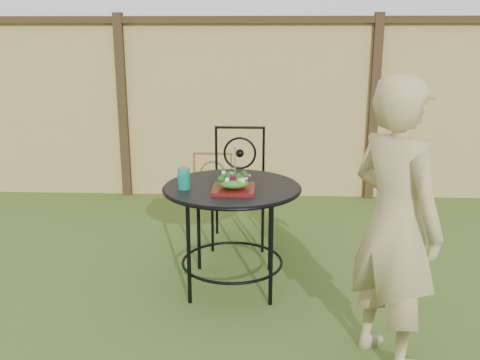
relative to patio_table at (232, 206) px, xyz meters
The scene contains 9 objects.
ground 0.59m from the patio_table, 34.43° to the right, with size 60.00×60.00×0.00m, color #2B4C18.
fence 2.20m from the patio_table, 89.26° to the left, with size 8.00×0.12×1.90m.
patio_table is the anchor object (origin of this frame).
patio_chair 0.86m from the patio_table, 89.59° to the left, with size 0.46×0.46×0.95m.
diner 1.21m from the patio_table, 42.82° to the right, with size 0.56×0.36×1.53m, color tan.
salad_plate 0.20m from the patio_table, 81.79° to the right, with size 0.27×0.27×0.02m, color #4A0A10.
salad 0.24m from the patio_table, 81.79° to the right, with size 0.21×0.21×0.08m, color #235614.
fork 0.36m from the patio_table, 77.37° to the right, with size 0.01×0.01×0.18m, color silver.
drinking_glass 0.38m from the patio_table, 163.88° to the right, with size 0.08×0.08×0.14m, color #0B8068.
Camera 1 is at (0.18, -3.38, 1.70)m, focal length 40.00 mm.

